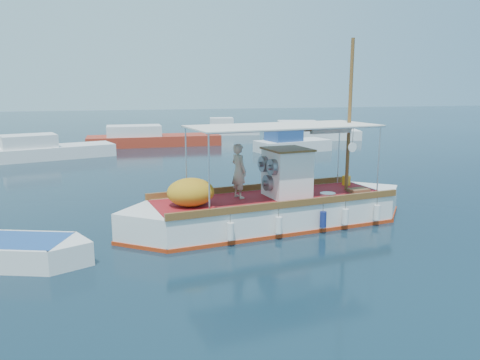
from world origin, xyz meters
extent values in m
plane|color=black|center=(0.00, 0.00, 0.00)|extent=(160.00, 160.00, 0.00)
cube|color=white|center=(-0.08, 0.65, 0.37)|extent=(8.14, 3.66, 1.15)
cube|color=white|center=(-3.97, 0.12, 0.37)|extent=(2.60, 2.60, 1.15)
cube|color=white|center=(3.82, 1.19, 0.37)|extent=(2.60, 2.60, 1.15)
cube|color=#AC3110|center=(-0.08, 0.65, 0.02)|extent=(8.25, 3.76, 0.19)
cube|color=maroon|center=(-0.08, 0.65, 0.92)|extent=(8.11, 3.45, 0.06)
cube|color=brown|center=(-0.26, 1.96, 1.05)|extent=(7.90, 1.19, 0.21)
cube|color=brown|center=(0.10, -0.66, 1.05)|extent=(7.90, 1.19, 0.21)
cube|color=white|center=(0.44, 0.72, 1.73)|extent=(1.43, 1.52, 1.57)
cube|color=brown|center=(0.44, 0.72, 2.55)|extent=(1.55, 1.64, 0.06)
cylinder|color=slate|center=(-0.19, 0.30, 2.04)|extent=(0.30, 0.55, 0.52)
cylinder|color=slate|center=(-0.28, 0.96, 2.04)|extent=(0.30, 0.55, 0.52)
cylinder|color=slate|center=(-0.23, 0.63, 1.47)|extent=(0.30, 0.55, 0.52)
cylinder|color=brown|center=(2.83, 1.05, 3.56)|extent=(0.14, 0.14, 5.24)
cylinder|color=brown|center=(2.00, 0.94, 3.14)|extent=(1.88, 0.34, 0.08)
cylinder|color=silver|center=(-2.83, 1.44, 2.12)|extent=(0.05, 0.05, 2.36)
cylinder|color=silver|center=(-2.51, -0.85, 2.12)|extent=(0.05, 0.05, 2.36)
cylinder|color=silver|center=(3.09, 2.25, 2.12)|extent=(0.05, 0.05, 2.36)
cylinder|color=silver|center=(3.40, -0.03, 2.12)|extent=(0.05, 0.05, 2.36)
cube|color=silver|center=(0.29, 0.70, 3.32)|extent=(6.46, 3.33, 0.04)
ellipsoid|color=#C08B1C|center=(-2.88, 0.27, 1.38)|extent=(1.62, 1.43, 0.88)
cube|color=orange|center=(1.19, 1.41, 1.15)|extent=(0.29, 0.22, 0.42)
cylinder|color=orange|center=(3.25, 1.85, 1.12)|extent=(0.35, 0.35, 0.36)
cube|color=brown|center=(3.09, 0.66, 1.01)|extent=(0.74, 0.56, 0.13)
cylinder|color=#B2B2B2|center=(1.77, 0.32, 1.01)|extent=(0.59, 0.59, 0.13)
cylinder|color=white|center=(2.36, -0.12, 2.65)|extent=(0.32, 0.07, 0.31)
cylinder|color=white|center=(-1.95, -1.09, 0.47)|extent=(0.24, 0.24, 0.50)
cylinder|color=navy|center=(1.16, -0.66, 0.47)|extent=(0.24, 0.24, 0.50)
cylinder|color=white|center=(3.24, -0.37, 0.47)|extent=(0.24, 0.24, 0.50)
imported|color=#A59D89|center=(-1.18, 0.90, 1.86)|extent=(0.64, 0.77, 1.80)
cube|color=white|center=(-6.49, -1.30, 0.23)|extent=(1.55, 1.55, 0.82)
cube|color=silver|center=(-9.15, 18.29, 0.30)|extent=(8.26, 4.61, 1.00)
cube|color=silver|center=(-10.28, 17.95, 1.20)|extent=(3.62, 2.88, 0.80)
cube|color=#A52D1B|center=(-2.08, 23.32, 0.30)|extent=(10.19, 2.89, 1.00)
cube|color=silver|center=(-3.61, 23.33, 1.20)|extent=(4.09, 2.42, 0.80)
cube|color=silver|center=(7.19, 17.38, 0.30)|extent=(5.66, 3.30, 1.00)
cube|color=navy|center=(6.41, 17.21, 1.20)|extent=(2.48, 2.29, 0.80)
cube|color=silver|center=(11.62, 24.30, 0.30)|extent=(8.67, 4.60, 1.00)
cube|color=silver|center=(10.41, 24.61, 1.20)|extent=(3.76, 2.97, 0.80)
cube|color=silver|center=(5.71, 30.10, 0.30)|extent=(5.72, 2.88, 1.00)
cube|color=silver|center=(4.90, 30.24, 1.20)|extent=(2.44, 2.04, 0.80)
camera|label=1|loc=(-5.04, -13.68, 4.60)|focal=35.00mm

